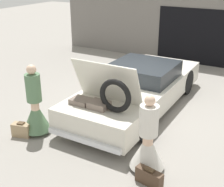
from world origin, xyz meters
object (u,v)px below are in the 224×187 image
at_px(car, 138,88).
at_px(suitcase_beside_right_person, 149,177).
at_px(suitcase_beside_left_person, 22,130).
at_px(person_right, 148,144).
at_px(person_left, 35,110).

distance_m(car, suitcase_beside_right_person, 3.45).
bearing_deg(suitcase_beside_right_person, suitcase_beside_left_person, 177.97).
bearing_deg(suitcase_beside_left_person, person_right, 5.68).
bearing_deg(person_right, car, 42.01).
bearing_deg(person_right, person_left, 102.83).
bearing_deg(person_left, suitcase_beside_left_person, -40.55).
height_order(car, suitcase_beside_left_person, car).
xyz_separation_m(suitcase_beside_left_person, suitcase_beside_right_person, (3.32, -0.12, -0.01)).
bearing_deg(suitcase_beside_left_person, person_left, 55.88).
distance_m(suitcase_beside_left_person, suitcase_beside_right_person, 3.32).
xyz_separation_m(person_left, suitcase_beside_left_person, (-0.21, -0.31, -0.44)).
height_order(person_left, person_right, person_left).
height_order(person_right, suitcase_beside_right_person, person_right).
bearing_deg(car, person_left, -119.27).
distance_m(person_left, suitcase_beside_right_person, 3.17).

